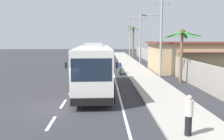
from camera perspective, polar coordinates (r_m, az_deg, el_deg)
name	(u,v)px	position (r m, az deg, el deg)	size (l,w,h in m)	color
ground_plane	(61,108)	(14.74, -12.21, -8.90)	(160.00, 160.00, 0.00)	#303035
sidewalk_kerb	(145,78)	(24.59, 7.95, -2.02)	(3.20, 90.00, 0.14)	#A8A399
lane_markings	(101,72)	(29.16, -2.66, -0.59)	(3.86, 71.81, 0.01)	white
boundary_wall	(171,64)	(29.17, 14.03, 1.32)	(0.24, 60.00, 2.15)	#9E998E
coach_bus_foreground	(94,67)	(18.50, -4.42, 0.77)	(3.06, 10.62, 3.76)	silver
motorcycle_beside_bus	(120,69)	(27.61, 1.92, 0.27)	(0.56, 1.96, 1.54)	black
pedestrian_near_kerb	(189,114)	(10.43, 17.87, -10.09)	(0.36, 0.36, 1.71)	black
utility_pole_mid	(160,33)	(25.80, 11.52, 8.64)	(3.00, 0.24, 8.81)	#9E9E99
utility_pole_far	(140,36)	(40.49, 6.70, 8.06)	(3.15, 0.24, 8.49)	#9E9E99
utility_pole_distant	(130,35)	(55.29, 4.25, 8.42)	(2.35, 0.24, 9.54)	#9E9E99
palm_nearest	(133,37)	(50.20, 5.10, 7.88)	(2.57, 2.82, 6.68)	brown
palm_second	(182,42)	(22.86, 16.30, 6.34)	(3.60, 3.27, 5.00)	brown
roadside_building	(206,56)	(32.38, 21.66, 3.03)	(14.36, 8.16, 3.72)	tan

